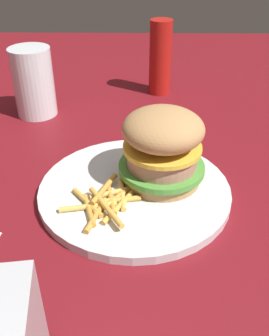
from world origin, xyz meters
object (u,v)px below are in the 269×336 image
(plate, at_px, (134,190))
(fries_pile, at_px, (106,202))
(ketchup_bottle, at_px, (160,58))
(sandwich, at_px, (162,147))
(drink_glass, at_px, (34,86))

(plate, relative_size, fries_pile, 2.39)
(plate, distance_m, ketchup_bottle, 0.36)
(plate, bearing_deg, ketchup_bottle, 82.57)
(sandwich, distance_m, fries_pile, 0.10)
(drink_glass, distance_m, ketchup_bottle, 0.26)
(sandwich, relative_size, drink_glass, 0.94)
(sandwich, height_order, ketchup_bottle, ketchup_bottle)
(fries_pile, relative_size, ketchup_bottle, 0.73)
(sandwich, xyz_separation_m, fries_pile, (-0.07, -0.06, -0.05))
(sandwich, bearing_deg, plate, -152.01)
(plate, distance_m, sandwich, 0.07)
(plate, xyz_separation_m, fries_pile, (-0.04, -0.04, 0.01))
(drink_glass, bearing_deg, fries_pile, -62.13)
(plate, bearing_deg, fries_pile, -132.21)
(fries_pile, xyz_separation_m, drink_glass, (-0.15, 0.28, 0.04))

